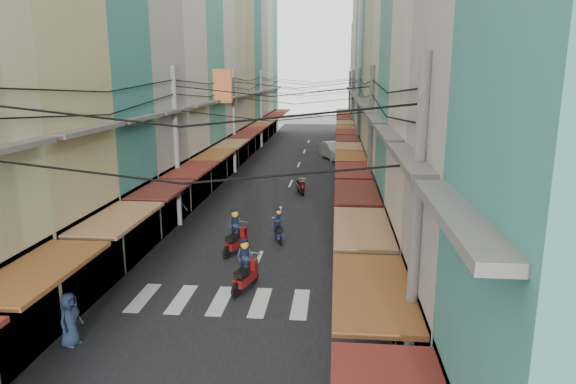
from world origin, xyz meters
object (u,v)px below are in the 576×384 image
Objects in this scene: white_car at (334,159)px; bicycle at (422,237)px; market_umbrella at (402,207)px; traffic_sign at (391,221)px.

white_car is 23.66m from bicycle.
bicycle is at bearing 64.62° from market_umbrella.
traffic_sign is (-0.55, -0.82, -0.42)m from market_umbrella.
white_car is 3.51× the size of bicycle.
white_car is 27.23m from traffic_sign.
bicycle is 4.02m from market_umbrella.
bicycle is 0.63× the size of traffic_sign.
white_car reaches higher than bicycle.
market_umbrella reaches higher than bicycle.
bicycle is (4.38, -23.25, 0.00)m from white_car.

